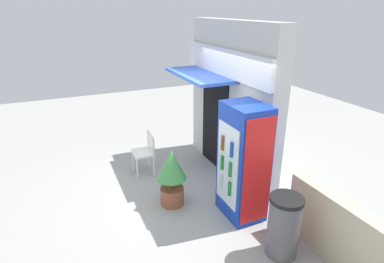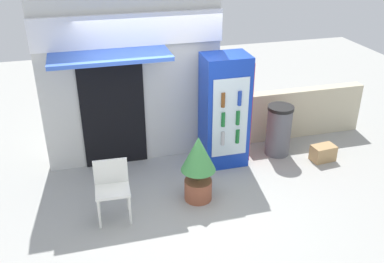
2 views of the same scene
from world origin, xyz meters
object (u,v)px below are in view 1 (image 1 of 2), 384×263
object	(u,v)px
drink_cooler	(243,162)
potted_plant_near_shop	(172,173)
plastic_chair	(146,150)
trash_bin	(284,226)

from	to	relation	value
drink_cooler	potted_plant_near_shop	distance (m)	1.26
plastic_chair	trash_bin	xyz separation A→B (m)	(3.04, 1.07, -0.06)
drink_cooler	plastic_chair	distance (m)	2.30
drink_cooler	plastic_chair	world-z (taller)	drink_cooler
trash_bin	potted_plant_near_shop	bearing A→B (deg)	-150.96
plastic_chair	potted_plant_near_shop	bearing A→B (deg)	3.77
drink_cooler	trash_bin	size ratio (longest dim) A/B	2.09
potted_plant_near_shop	trash_bin	world-z (taller)	potted_plant_near_shop
drink_cooler	potted_plant_near_shop	size ratio (longest dim) A/B	1.83
potted_plant_near_shop	trash_bin	size ratio (longest dim) A/B	1.14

